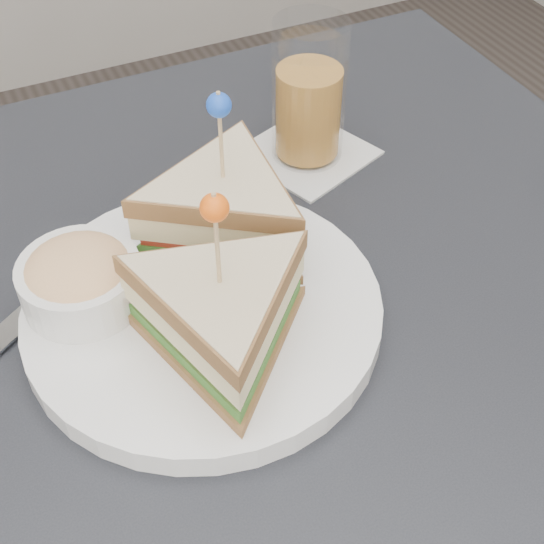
{
  "coord_description": "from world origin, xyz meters",
  "views": [
    {
      "loc": [
        -0.16,
        -0.34,
        1.19
      ],
      "look_at": [
        0.01,
        0.01,
        0.8
      ],
      "focal_mm": 50.0,
      "sensor_mm": 36.0,
      "label": 1
    }
  ],
  "objects": [
    {
      "name": "plate_meal",
      "position": [
        -0.03,
        0.04,
        0.79
      ],
      "size": [
        0.33,
        0.33,
        0.16
      ],
      "rotation": [
        0.0,
        0.0,
        0.27
      ],
      "color": "white",
      "rests_on": "table"
    },
    {
      "name": "table",
      "position": [
        0.0,
        0.0,
        0.67
      ],
      "size": [
        0.8,
        0.8,
        0.75
      ],
      "color": "black",
      "rests_on": "ground"
    },
    {
      "name": "drink_set",
      "position": [
        0.13,
        0.19,
        0.81
      ],
      "size": [
        0.14,
        0.14,
        0.14
      ],
      "rotation": [
        0.0,
        0.0,
        0.36
      ],
      "color": "silver",
      "rests_on": "table"
    }
  ]
}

